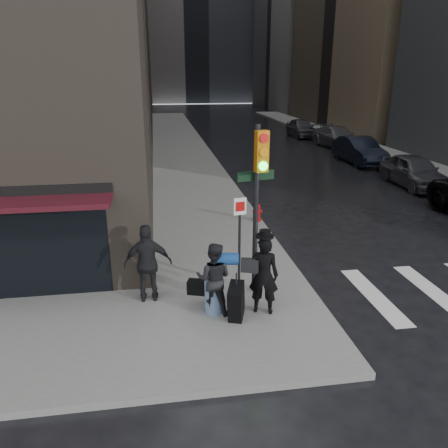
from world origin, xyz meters
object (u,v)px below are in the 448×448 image
Objects in this scene: man_greycoat at (148,263)px; parked_car_3 at (337,137)px; parked_car_4 at (301,128)px; parked_car_1 at (414,171)px; man_jeans at (214,278)px; fire_hydrant at (257,213)px; man_overcoat at (258,279)px; traffic_light at (257,189)px; parked_car_2 at (359,150)px.

man_greycoat is 0.37× the size of parked_car_3.
man_greycoat is 0.42× the size of parked_car_4.
parked_car_1 is 17.60m from parked_car_4.
parked_car_3 is at bearing -81.75° from parked_car_4.
man_jeans is 6.63m from fire_hydrant.
parked_car_4 is at bearing 92.69° from parked_car_3.
man_overcoat is 0.99m from man_jeans.
traffic_light reaches higher than parked_car_3.
man_jeans is 15.46m from parked_car_1.
man_greycoat reaches higher than parked_car_3.
parked_car_4 is (8.97, 22.02, 0.32)m from fire_hydrant.
parked_car_3 is (9.79, 16.15, 0.31)m from fire_hydrant.
parked_car_3 is at bearing 79.60° from parked_car_2.
traffic_light reaches higher than man_overcoat.
parked_car_1 reaches higher than parked_car_3.
man_jeans is at bearing -124.73° from parked_car_2.
man_overcoat reaches higher than man_jeans.
parked_car_1 is at bearing -118.40° from man_jeans.
parked_car_3 is (11.26, 22.52, -0.24)m from man_overcoat.
traffic_light is at bearing -179.62° from man_greycoat.
man_overcoat reaches higher than man_greycoat.
man_jeans is at bearing -111.74° from parked_car_4.
man_overcoat is 0.45× the size of parked_car_1.
man_jeans reaches higher than parked_car_3.
traffic_light reaches higher than man_jeans.
fire_hydrant is 0.15× the size of parked_car_1.
parked_car_3 is 1.15× the size of parked_car_4.
man_greycoat is at bearing -127.68° from parked_car_3.
parked_car_4 is (0.12, 17.60, 0.00)m from parked_car_1.
man_overcoat is 25.18m from parked_car_3.
traffic_light reaches higher than parked_car_4.
parked_car_2 is (10.08, 15.65, -2.00)m from traffic_light.
traffic_light reaches higher than fire_hydrant.
fire_hydrant is at bearing -84.20° from man_overcoat.
traffic_light is at bearing -110.28° from parked_car_4.
man_overcoat is at bearing -110.46° from traffic_light.
parked_car_3 is at bearing 51.05° from traffic_light.
traffic_light is at bearing -103.77° from fire_hydrant.
man_jeans is 0.37× the size of parked_car_4.
parked_car_2 is 5.96m from parked_car_3.
parked_car_1 is (8.85, 4.42, 0.32)m from fire_hydrant.
parked_car_3 is at bearing 87.89° from parked_car_1.
traffic_light is 24.30m from parked_car_3.
parked_car_1 and parked_car_4 have the same top height.
parked_car_2 is 1.06× the size of parked_car_4.
man_greycoat is at bearing -139.99° from parked_car_1.
parked_car_4 is (0.21, 11.73, -0.02)m from parked_car_2.
parked_car_3 is at bearing -97.76° from man_overcoat.
parked_car_4 is (12.85, 27.39, -0.34)m from man_greycoat.
parked_car_2 is at bearing 93.34° from parked_car_1.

